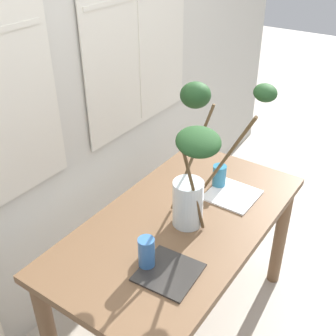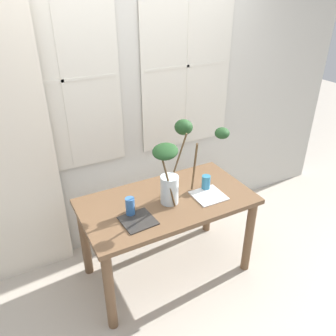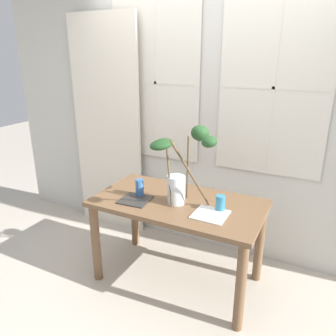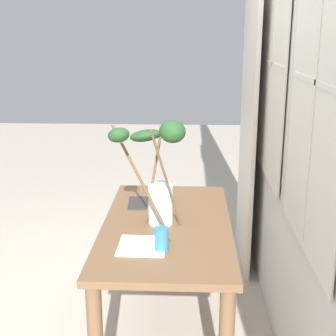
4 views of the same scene
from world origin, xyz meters
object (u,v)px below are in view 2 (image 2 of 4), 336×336
object	(u,v)px
vase_with_branches	(175,167)
plate_square_left	(138,221)
plate_square_right	(208,196)
drinking_glass_blue_left	(130,207)
drinking_glass_blue_right	(206,182)
dining_table	(167,213)

from	to	relation	value
vase_with_branches	plate_square_left	distance (m)	0.48
plate_square_right	plate_square_left	bearing A→B (deg)	-177.04
plate_square_right	drinking_glass_blue_left	bearing A→B (deg)	174.20
vase_with_branches	drinking_glass_blue_right	size ratio (longest dim) A/B	5.23
dining_table	vase_with_branches	world-z (taller)	vase_with_branches
dining_table	drinking_glass_blue_right	xyz separation A→B (m)	(0.36, -0.01, 0.19)
drinking_glass_blue_left	plate_square_right	size ratio (longest dim) A/B	0.59
dining_table	drinking_glass_blue_right	distance (m)	0.41
drinking_glass_blue_left	plate_square_left	bearing A→B (deg)	-80.84
drinking_glass_blue_right	plate_square_left	xyz separation A→B (m)	(-0.69, -0.14, -0.06)
dining_table	drinking_glass_blue_left	xyz separation A→B (m)	(-0.34, -0.05, 0.20)
vase_with_branches	drinking_glass_blue_left	bearing A→B (deg)	178.97
drinking_glass_blue_right	plate_square_right	world-z (taller)	drinking_glass_blue_right
dining_table	drinking_glass_blue_left	distance (m)	0.40
drinking_glass_blue_left	vase_with_branches	bearing A→B (deg)	-1.03
drinking_glass_blue_right	plate_square_left	world-z (taller)	drinking_glass_blue_right
drinking_glass_blue_right	plate_square_right	xyz separation A→B (m)	(-0.04, -0.10, -0.06)
plate_square_left	plate_square_right	xyz separation A→B (m)	(0.64, 0.03, -0.00)
drinking_glass_blue_left	plate_square_right	distance (m)	0.67
dining_table	plate_square_right	distance (m)	0.37
vase_with_branches	drinking_glass_blue_left	world-z (taller)	vase_with_branches
vase_with_branches	drinking_glass_blue_left	size ratio (longest dim) A/B	4.52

